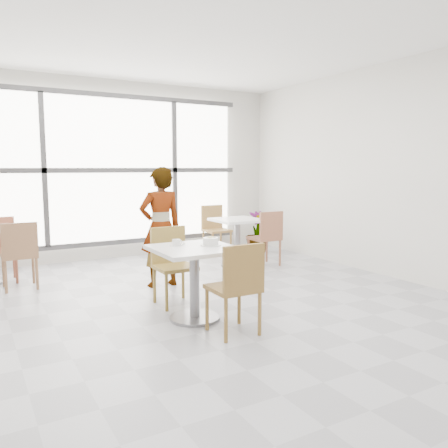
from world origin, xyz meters
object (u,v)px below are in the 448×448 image
main_table (194,269)px  bg_table_right (237,235)px  coffee_cup (176,243)px  bg_chair_left_near (19,251)px  oatmeal_bowl (211,241)px  person (161,227)px  plant_right (257,232)px  chair_near (238,283)px  bg_chair_right_near (267,235)px  bg_chair_right_far (215,226)px  chair_far (172,260)px

main_table → bg_table_right: same height
coffee_cup → bg_chair_left_near: size_ratio=0.18×
oatmeal_bowl → person: 1.39m
coffee_cup → bg_chair_left_near: bearing=123.8°
oatmeal_bowl → coffee_cup: (-0.31, 0.16, -0.01)m
oatmeal_bowl → plant_right: oatmeal_bowl is taller
chair_near → person: size_ratio=0.56×
bg_table_right → bg_chair_left_near: 3.12m
oatmeal_bowl → person: bearing=89.7°
oatmeal_bowl → coffee_cup: bearing=153.3°
bg_chair_left_near → bg_chair_right_near: (3.52, -0.41, 0.00)m
coffee_cup → person: 1.27m
main_table → oatmeal_bowl: bearing=0.7°
chair_near → oatmeal_bowl: (0.05, 0.61, 0.29)m
bg_chair_left_near → bg_chair_right_far: bearing=-164.7°
coffee_cup → bg_table_right: bearing=44.3°
oatmeal_bowl → bg_table_right: oatmeal_bowl is taller
bg_chair_right_far → plant_right: bg_chair_right_far is taller
coffee_cup → bg_table_right: size_ratio=0.21×
bg_chair_right_near → bg_chair_right_far: bearing=-80.2°
bg_chair_right_far → plant_right: 0.79m
main_table → person: (0.20, 1.39, 0.25)m
chair_near → coffee_cup: (-0.27, 0.77, 0.28)m
oatmeal_bowl → bg_chair_right_far: size_ratio=0.24×
bg_table_right → bg_chair_right_far: (0.18, 1.07, 0.01)m
chair_near → bg_chair_right_far: 4.00m
bg_chair_right_near → plant_right: 1.15m
bg_chair_right_near → coffee_cup: bearing=34.6°
chair_near → coffee_cup: bearing=-70.7°
person → bg_chair_right_near: 1.94m
person → chair_far: bearing=77.2°
oatmeal_bowl → plant_right: bearing=48.4°
chair_far → coffee_cup: bearing=-107.7°
chair_near → bg_chair_right_near: 3.02m
person → bg_chair_right_near: (1.90, 0.30, -0.28)m
chair_far → plant_right: 3.31m
bg_chair_right_near → plant_right: bg_chair_right_near is taller
main_table → bg_chair_right_far: bg_chair_right_far is taller
coffee_cup → bg_chair_right_near: 2.71m
chair_near → plant_right: size_ratio=1.16×
oatmeal_bowl → plant_right: size_ratio=0.28×
bg_chair_left_near → plant_right: 4.08m
chair_far → person: bearing=77.5°
oatmeal_bowl → bg_chair_right_far: bg_chair_right_far is taller
main_table → bg_chair_right_near: size_ratio=0.92×
chair_near → chair_far: (-0.12, 1.25, 0.00)m
main_table → plant_right: main_table is taller
bg_chair_right_near → plant_right: size_ratio=1.16×
bg_table_right → bg_chair_right_far: size_ratio=0.86×
coffee_cup → person: person is taller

